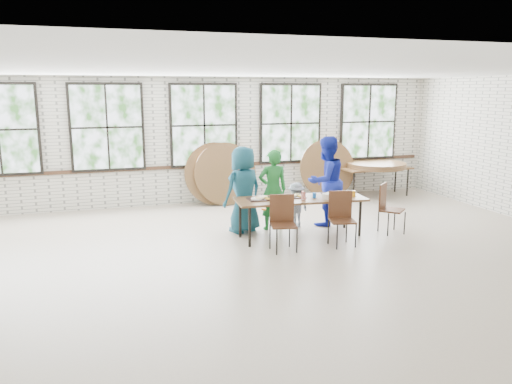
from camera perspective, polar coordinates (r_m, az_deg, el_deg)
room at (r=11.96m, az=-5.96°, el=7.37°), size 12.00×12.00×12.00m
dining_table at (r=9.24m, az=5.13°, el=-1.00°), size 2.45×0.97×0.74m
chair_near_left at (r=8.52m, az=3.06°, el=-2.96°), size 0.49×0.48×0.95m
chair_near_right at (r=8.92m, az=9.71°, el=-2.45°), size 0.50×0.49×0.95m
chair_spare at (r=9.85m, az=14.77°, el=-1.33°), size 0.58×0.58×0.95m
adult_teal at (r=9.51m, az=-1.44°, el=0.28°), size 0.95×0.79×1.66m
adult_green at (r=9.70m, az=1.94°, el=0.25°), size 0.60×0.41×1.58m
toddler at (r=9.94m, az=4.59°, el=-1.49°), size 0.66×0.50×0.90m
adult_blue at (r=10.11m, az=7.99°, el=1.24°), size 1.05×0.92×1.80m
storage_table at (r=13.19m, az=13.54°, el=2.51°), size 1.83×0.84×0.74m
tabletop_clutter at (r=9.24m, az=5.67°, el=-0.52°), size 2.01×0.60×0.11m
round_tops_stacked at (r=13.17m, az=13.57°, el=3.01°), size 1.50×1.50×0.13m
round_tops_leaning at (r=12.13m, az=0.20°, el=2.28°), size 4.39×0.45×1.48m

